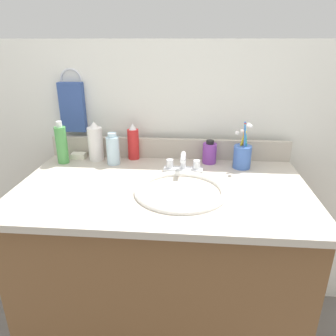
# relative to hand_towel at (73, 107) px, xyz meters

# --- Properties ---
(vanity_cabinet) EXTENTS (1.03, 0.58, 0.77)m
(vanity_cabinet) POSITION_rel_hand_towel_xyz_m (0.44, -0.33, -0.63)
(vanity_cabinet) COLOR brown
(vanity_cabinet) RESTS_ON ground_plane
(countertop) EXTENTS (1.08, 0.63, 0.02)m
(countertop) POSITION_rel_hand_towel_xyz_m (0.44, -0.33, -0.23)
(countertop) COLOR #B2A899
(countertop) RESTS_ON vanity_cabinet
(backsplash) EXTENTS (1.08, 0.02, 0.09)m
(backsplash) POSITION_rel_hand_towel_xyz_m (0.44, -0.02, -0.18)
(backsplash) COLOR #B2A899
(backsplash) RESTS_ON countertop
(back_wall) EXTENTS (2.18, 0.04, 1.30)m
(back_wall) POSITION_rel_hand_towel_xyz_m (0.44, 0.04, -0.36)
(back_wall) COLOR silver
(back_wall) RESTS_ON ground_plane
(towel_ring) EXTENTS (0.10, 0.01, 0.10)m
(towel_ring) POSITION_rel_hand_towel_xyz_m (0.00, 0.02, 0.12)
(towel_ring) COLOR silver
(hand_towel) EXTENTS (0.11, 0.04, 0.22)m
(hand_towel) POSITION_rel_hand_towel_xyz_m (0.00, 0.00, 0.00)
(hand_towel) COLOR #334C8C
(sink_basin) EXTENTS (0.33, 0.33, 0.11)m
(sink_basin) POSITION_rel_hand_towel_xyz_m (0.51, -0.38, -0.25)
(sink_basin) COLOR white
(sink_basin) RESTS_ON countertop
(faucet) EXTENTS (0.16, 0.10, 0.08)m
(faucet) POSITION_rel_hand_towel_xyz_m (0.51, -0.18, -0.19)
(faucet) COLOR silver
(faucet) RESTS_ON countertop
(bottle_lotion_white) EXTENTS (0.06, 0.06, 0.18)m
(bottle_lotion_white) POSITION_rel_hand_towel_xyz_m (0.12, -0.08, -0.14)
(bottle_lotion_white) COLOR white
(bottle_lotion_white) RESTS_ON countertop
(bottle_cream_purple) EXTENTS (0.06, 0.06, 0.10)m
(bottle_cream_purple) POSITION_rel_hand_towel_xyz_m (0.62, -0.07, -0.17)
(bottle_cream_purple) COLOR #7A3899
(bottle_cream_purple) RESTS_ON countertop
(bottle_gel_clear) EXTENTS (0.06, 0.06, 0.14)m
(bottle_gel_clear) POSITION_rel_hand_towel_xyz_m (0.21, -0.12, -0.16)
(bottle_gel_clear) COLOR silver
(bottle_gel_clear) RESTS_ON countertop
(bottle_spray_red) EXTENTS (0.05, 0.05, 0.16)m
(bottle_spray_red) POSITION_rel_hand_towel_xyz_m (0.28, -0.05, -0.15)
(bottle_spray_red) COLOR red
(bottle_spray_red) RESTS_ON countertop
(bottle_toner_green) EXTENTS (0.05, 0.05, 0.19)m
(bottle_toner_green) POSITION_rel_hand_towel_xyz_m (-0.02, -0.12, -0.14)
(bottle_toner_green) COLOR #4C9E4C
(bottle_toner_green) RESTS_ON countertop
(cup_blue_plastic) EXTENTS (0.07, 0.08, 0.20)m
(cup_blue_plastic) POSITION_rel_hand_towel_xyz_m (0.75, -0.12, -0.17)
(cup_blue_plastic) COLOR #3F66B7
(cup_blue_plastic) RESTS_ON countertop
(soap_bar) EXTENTS (0.06, 0.04, 0.02)m
(soap_bar) POSITION_rel_hand_towel_xyz_m (0.03, -0.06, -0.21)
(soap_bar) COLOR white
(soap_bar) RESTS_ON countertop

